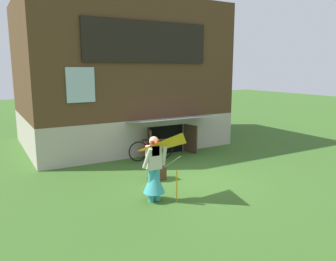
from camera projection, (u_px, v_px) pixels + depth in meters
name	position (u px, v px, depth m)	size (l,w,h in m)	color
ground_plane	(195.00, 179.00, 9.51)	(60.00, 60.00, 0.00)	#386023
log_house	(119.00, 76.00, 13.90)	(7.65, 6.66, 5.64)	#ADA393
person	(154.00, 174.00, 7.84)	(0.61, 0.52, 1.58)	teal
kite	(183.00, 154.00, 7.36)	(1.11, 1.25, 1.56)	orange
bicycle_red	(151.00, 150.00, 11.45)	(1.64, 0.23, 0.75)	black
wooden_crate	(157.00, 172.00, 9.44)	(0.43, 0.36, 0.47)	#4C331E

